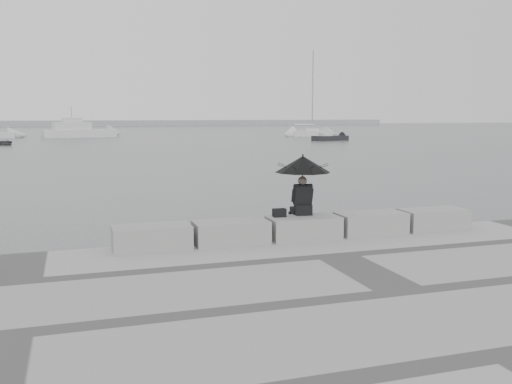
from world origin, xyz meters
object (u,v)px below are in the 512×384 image
object	(u,v)px
motor_cruiser	(80,131)
dinghy	(3,142)
small_motorboat	(330,138)
seated_person	(303,170)
sailboat_right	(310,133)

from	to	relation	value
motor_cruiser	dinghy	world-z (taller)	motor_cruiser
small_motorboat	motor_cruiser	bearing A→B (deg)	133.91
seated_person	small_motorboat	xyz separation A→B (m)	(26.28, 54.34, -1.70)
motor_cruiser	dinghy	size ratio (longest dim) A/B	3.01
sailboat_right	dinghy	size ratio (longest dim) A/B	3.68
seated_person	small_motorboat	world-z (taller)	seated_person
dinghy	small_motorboat	bearing A→B (deg)	-41.24
motor_cruiser	dinghy	bearing A→B (deg)	-124.91
motor_cruiser	small_motorboat	world-z (taller)	motor_cruiser
sailboat_right	small_motorboat	world-z (taller)	sailboat_right
sailboat_right	small_motorboat	distance (m)	14.13
motor_cruiser	small_motorboat	bearing A→B (deg)	-45.41
seated_person	dinghy	size ratio (longest dim) A/B	0.40
dinghy	motor_cruiser	bearing A→B (deg)	26.95
sailboat_right	motor_cruiser	distance (m)	33.89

